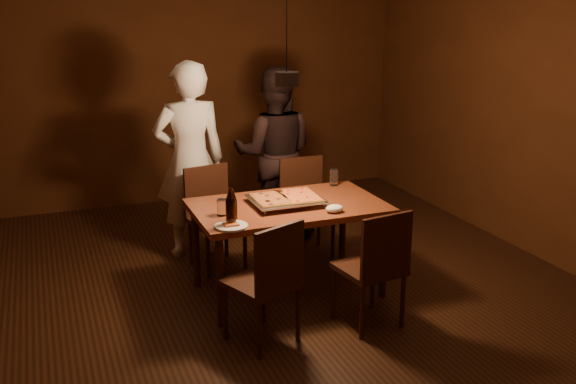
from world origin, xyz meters
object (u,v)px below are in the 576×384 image
object	(u,v)px
chair_far_left	(212,207)
pendant_lamp	(287,77)
chair_near_left	(269,273)
chair_far_right	(305,197)
beer_bottle_b	(233,205)
diner_white	(190,160)
pizza_tray	(286,201)
beer_bottle_a	(231,207)
chair_near_right	(377,259)
plate_slice	(231,226)
diner_dark	(274,154)
dining_table	(288,213)

from	to	relation	value
chair_far_left	pendant_lamp	xyz separation A→B (m)	(0.35, -0.92, 1.22)
chair_near_left	pendant_lamp	xyz separation A→B (m)	(0.36, 0.60, 1.22)
chair_far_right	chair_far_left	bearing A→B (deg)	1.90
chair_near_left	beer_bottle_b	bearing A→B (deg)	77.61
chair_far_left	diner_white	xyz separation A→B (m)	(-0.11, 0.33, 0.36)
diner_white	pizza_tray	bearing A→B (deg)	116.07
beer_bottle_a	beer_bottle_b	xyz separation A→B (m)	(0.04, 0.09, -0.02)
chair_near_left	diner_white	xyz separation A→B (m)	(-0.10, 1.86, 0.36)
chair_far_left	pizza_tray	distance (m)	0.91
beer_bottle_a	chair_near_right	bearing A→B (deg)	-27.63
pendant_lamp	plate_slice	bearing A→B (deg)	-157.27
chair_near_left	beer_bottle_b	size ratio (longest dim) A/B	2.33
chair_near_left	diner_dark	distance (m)	2.21
chair_near_right	pizza_tray	xyz separation A→B (m)	(-0.38, 0.80, 0.24)
diner_dark	pendant_lamp	distance (m)	1.75
dining_table	chair_near_left	world-z (taller)	chair_near_left
chair_near_right	diner_dark	xyz separation A→B (m)	(-0.00, 2.09, 0.31)
chair_far_right	pizza_tray	size ratio (longest dim) A/B	0.88
chair_near_right	diner_dark	size ratio (longest dim) A/B	0.29
beer_bottle_a	diner_white	xyz separation A→B (m)	(0.04, 1.42, 0.01)
chair_far_right	pendant_lamp	world-z (taller)	pendant_lamp
dining_table	chair_near_right	world-z (taller)	chair_near_right
plate_slice	pendant_lamp	size ratio (longest dim) A/B	0.22
dining_table	diner_white	xyz separation A→B (m)	(-0.52, 1.11, 0.22)
dining_table	plate_slice	world-z (taller)	plate_slice
pizza_tray	beer_bottle_a	world-z (taller)	beer_bottle_a
beer_bottle_a	diner_white	size ratio (longest dim) A/B	0.16
diner_white	diner_dark	distance (m)	0.91
chair_far_left	pendant_lamp	bearing A→B (deg)	99.58
pizza_tray	beer_bottle_a	size ratio (longest dim) A/B	1.97
diner_white	chair_near_right	bearing A→B (deg)	116.31
beer_bottle_b	chair_far_left	bearing A→B (deg)	84.28
plate_slice	diner_white	distance (m)	1.47
chair_far_right	pizza_tray	world-z (taller)	chair_far_right
chair_near_right	beer_bottle_b	world-z (taller)	beer_bottle_b
dining_table	plate_slice	size ratio (longest dim) A/B	6.31
pizza_tray	diner_white	bearing A→B (deg)	110.59
plate_slice	diner_dark	world-z (taller)	diner_dark
pizza_tray	pendant_lamp	bearing A→B (deg)	-113.17
pizza_tray	diner_dark	distance (m)	1.34
chair_far_left	beer_bottle_b	world-z (taller)	beer_bottle_b
chair_far_left	pizza_tray	size ratio (longest dim) A/B	0.90
pendant_lamp	beer_bottle_a	bearing A→B (deg)	-160.69
beer_bottle_b	chair_far_right	bearing A→B (deg)	45.16
chair_far_left	plate_slice	bearing A→B (deg)	70.92
chair_far_left	chair_near_right	bearing A→B (deg)	104.99
dining_table	beer_bottle_a	size ratio (longest dim) A/B	5.37
chair_far_right	diner_white	size ratio (longest dim) A/B	0.27
beer_bottle_a	chair_far_right	bearing A→B (deg)	46.43
beer_bottle_a	dining_table	bearing A→B (deg)	29.24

